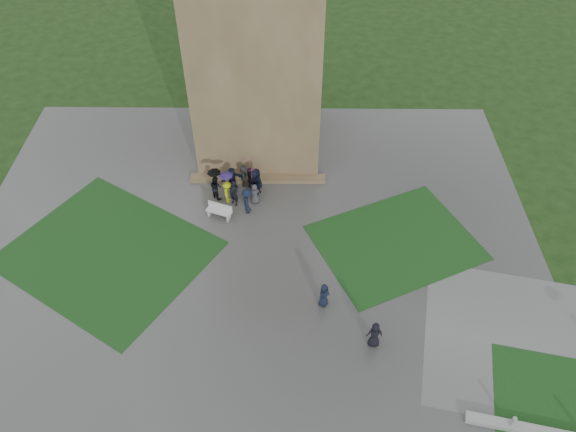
{
  "coord_description": "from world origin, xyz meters",
  "views": [
    {
      "loc": [
        2.3,
        -17.64,
        24.8
      ],
      "look_at": [
        2.06,
        5.99,
        1.2
      ],
      "focal_mm": 35.0,
      "sensor_mm": 36.0,
      "label": 1
    }
  ],
  "objects_px": {
    "tower": "(256,22)",
    "pedestrian_near": "(375,334)",
    "bench": "(219,211)",
    "pedestrian_mid": "(324,295)"
  },
  "relations": [
    {
      "from": "tower",
      "to": "pedestrian_near",
      "type": "bearing_deg",
      "value": -69.16
    },
    {
      "from": "tower",
      "to": "pedestrian_mid",
      "type": "xyz_separation_m",
      "value": [
        4.02,
        -14.53,
        -8.2
      ]
    },
    {
      "from": "bench",
      "to": "pedestrian_mid",
      "type": "distance_m",
      "value": 9.11
    },
    {
      "from": "tower",
      "to": "bench",
      "type": "height_order",
      "value": "tower"
    },
    {
      "from": "pedestrian_near",
      "to": "pedestrian_mid",
      "type": "bearing_deg",
      "value": -45.79
    },
    {
      "from": "tower",
      "to": "bench",
      "type": "distance_m",
      "value": 11.8
    },
    {
      "from": "tower",
      "to": "pedestrian_near",
      "type": "height_order",
      "value": "tower"
    },
    {
      "from": "tower",
      "to": "bench",
      "type": "relative_size",
      "value": 10.56
    },
    {
      "from": "bench",
      "to": "tower",
      "type": "bearing_deg",
      "value": 94.92
    },
    {
      "from": "pedestrian_near",
      "to": "tower",
      "type": "bearing_deg",
      "value": -69.91
    }
  ]
}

